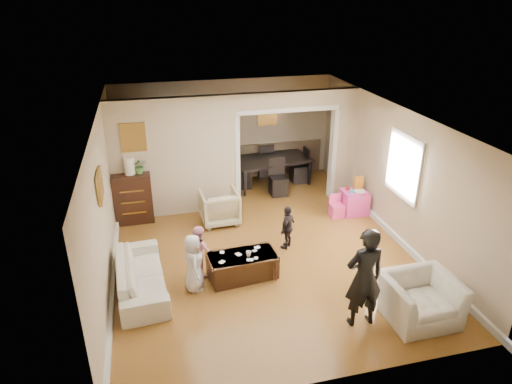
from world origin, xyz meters
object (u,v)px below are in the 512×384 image
object	(u,v)px
child_kneel_a	(194,263)
dresser	(133,198)
coffee_cup	(249,254)
child_kneel_b	(199,250)
play_table	(354,202)
dining_table	(271,172)
adult_person	(364,278)
child_toddler	(288,227)
armchair_back	(219,207)
sofa	(141,275)
coffee_table	(243,266)
table_lamp	(129,166)
armchair_front	(420,299)
cyan_cup	(352,191)

from	to	relation	value
child_kneel_a	dresser	bearing A→B (deg)	22.13
coffee_cup	child_kneel_b	world-z (taller)	child_kneel_b
coffee_cup	play_table	xyz separation A→B (m)	(2.85, 1.89, -0.22)
play_table	dining_table	size ratio (longest dim) A/B	0.27
adult_person	child_toddler	world-z (taller)	adult_person
armchair_back	dresser	size ratio (longest dim) A/B	0.73
sofa	coffee_table	size ratio (longest dim) A/B	1.65
dresser	play_table	xyz separation A→B (m)	(4.76, -0.77, -0.29)
table_lamp	dining_table	bearing A→B (deg)	19.80
dining_table	adult_person	xyz separation A→B (m)	(-0.13, -5.42, 0.46)
adult_person	child_kneel_b	size ratio (longest dim) A/B	1.74
adult_person	child_kneel_a	bearing A→B (deg)	-32.62
child_kneel_b	coffee_table	bearing A→B (deg)	-140.24
armchair_front	dresser	bearing A→B (deg)	132.96
coffee_cup	play_table	size ratio (longest dim) A/B	0.18
dining_table	play_table	bearing A→B (deg)	-64.09
sofa	table_lamp	bearing A→B (deg)	-1.56
coffee_cup	cyan_cup	distance (m)	3.31
coffee_table	adult_person	bearing A→B (deg)	-47.48
armchair_front	dining_table	distance (m)	5.59
cyan_cup	sofa	bearing A→B (deg)	-159.04
adult_person	table_lamp	bearing A→B (deg)	-52.77
armchair_front	coffee_cup	size ratio (longest dim) A/B	11.27
adult_person	child_kneel_b	bearing A→B (deg)	-41.88
dresser	child_kneel_a	world-z (taller)	dresser
play_table	child_kneel_a	size ratio (longest dim) A/B	0.53
play_table	cyan_cup	world-z (taller)	cyan_cup
armchair_back	sofa	bearing A→B (deg)	48.41
armchair_front	child_toddler	size ratio (longest dim) A/B	1.20
dresser	play_table	world-z (taller)	dresser
dresser	armchair_front	bearing A→B (deg)	-45.91
armchair_front	play_table	world-z (taller)	armchair_front
table_lamp	child_kneel_a	world-z (taller)	table_lamp
child_kneel_b	child_toddler	world-z (taller)	child_kneel_b
coffee_table	armchair_front	bearing A→B (deg)	-35.73
armchair_back	child_kneel_a	bearing A→B (deg)	67.75
adult_person	child_kneel_b	distance (m)	2.89
sofa	child_toddler	bearing A→B (deg)	-79.26
armchair_front	table_lamp	xyz separation A→B (m)	(-4.18, 4.31, 0.93)
sofa	coffee_table	distance (m)	1.72
coffee_table	child_kneel_b	xyz separation A→B (m)	(-0.70, 0.30, 0.25)
cyan_cup	adult_person	distance (m)	3.66
cyan_cup	dining_table	distance (m)	2.41
armchair_back	cyan_cup	distance (m)	2.92
armchair_front	play_table	size ratio (longest dim) A/B	1.98
coffee_cup	child_kneel_b	distance (m)	0.87
child_toddler	armchair_back	bearing A→B (deg)	-98.03
dining_table	adult_person	size ratio (longest dim) A/B	1.22
sofa	coffee_table	world-z (taller)	sofa
armchair_front	coffee_cup	xyz separation A→B (m)	(-2.27, 1.65, 0.13)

